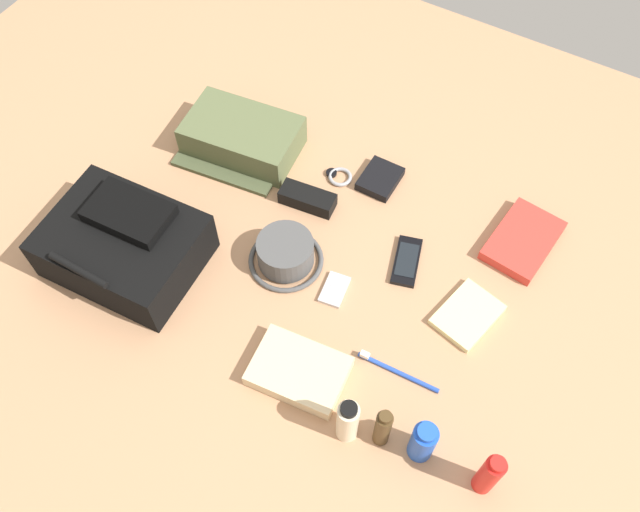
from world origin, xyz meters
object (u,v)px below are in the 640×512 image
media_player (335,289)px  toiletry_pouch (242,138)px  sunscreen_spray (489,474)px  toothbrush (394,370)px  notepad (467,315)px  bucket_hat (286,254)px  wallet (380,179)px  cologne_bottle (383,428)px  lotion_bottle (348,421)px  wristwatch (339,176)px  cell_phone (407,261)px  deodorant_spray (423,442)px  backpack (124,244)px  folded_towel (299,371)px  paperback_novel (523,241)px  sunglasses_case (307,199)px

media_player → toiletry_pouch: bearing=-31.0°
toiletry_pouch → sunscreen_spray: size_ratio=2.01×
toothbrush → notepad: size_ratio=1.26×
bucket_hat → wallet: (-0.08, -0.33, -0.02)m
cologne_bottle → toothbrush: 0.16m
bucket_hat → toiletry_pouch: bearing=-40.5°
lotion_bottle → notepad: lotion_bottle is taller
sunscreen_spray → wristwatch: 0.82m
cell_phone → wristwatch: cell_phone is taller
deodorant_spray → toothbrush: (0.12, -0.13, -0.05)m
backpack → lotion_bottle: bearing=170.5°
notepad → folded_towel: 0.41m
wristwatch → bucket_hat: bearing=93.1°
paperback_novel → backpack: bearing=32.8°
media_player → toothbrush: 0.24m
wallet → folded_towel: 0.57m
cell_phone → notepad: notepad is taller
sunglasses_case → folded_towel: bearing=111.1°
wallet → notepad: size_ratio=0.73×
sunscreen_spray → paperback_novel: size_ratio=0.72×
lotion_bottle → notepad: size_ratio=0.97×
deodorant_spray → lotion_bottle: (0.15, 0.04, 0.01)m
deodorant_spray → wallet: deodorant_spray is taller
sunscreen_spray → toothbrush: 0.30m
toothbrush → wallet: size_ratio=1.72×
backpack → notepad: size_ratio=2.39×
backpack → toothbrush: backpack is taller
media_player → wristwatch: size_ratio=1.28×
notepad → sunglasses_case: (0.48, -0.09, 0.01)m
paperback_novel → folded_towel: bearing=62.4°
bucket_hat → media_player: (-0.14, 0.01, -0.03)m
media_player → folded_towel: folded_towel is taller
cell_phone → toiletry_pouch: bearing=-10.8°
paperback_novel → sunglasses_case: bearing=17.0°
toothbrush → media_player: bearing=-27.8°
sunglasses_case → paperback_novel: bearing=-170.2°
backpack → toiletry_pouch: (-0.04, -0.42, -0.02)m
cologne_bottle → media_player: bearing=-45.4°
toiletry_pouch → bucket_hat: bearing=139.5°
sunscreen_spray → deodorant_spray: (0.14, 0.00, -0.01)m
folded_towel → toiletry_pouch: bearing=-45.9°
backpack → paperback_novel: bearing=-147.2°
wallet → lotion_bottle: bearing=111.1°
sunscreen_spray → wallet: 0.78m
lotion_bottle → notepad: 0.39m
paperback_novel → wristwatch: bearing=5.3°
bucket_hat → notepad: bucket_hat is taller
wallet → backpack: bearing=50.9°
wristwatch → folded_towel: folded_towel is taller
toiletry_pouch → folded_towel: toiletry_pouch is taller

